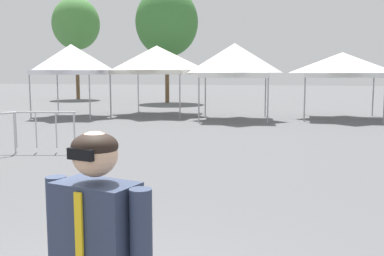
{
  "coord_description": "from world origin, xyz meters",
  "views": [
    {
      "loc": [
        1.56,
        -2.94,
        2.07
      ],
      "look_at": [
        0.32,
        3.11,
        1.3
      ],
      "focal_mm": 41.98,
      "sensor_mm": 36.0,
      "label": 1
    }
  ],
  "objects_px": {
    "tree_behind_tents_left": "(76,24)",
    "tree_behind_tents_right": "(167,22)",
    "canopy_tent_far_left": "(342,65)",
    "canopy_tent_behind_left": "(71,59)",
    "canopy_tent_far_right": "(235,60)",
    "canopy_tent_behind_right": "(157,60)",
    "crowd_barrier_mid_lot": "(36,124)"
  },
  "relations": [
    {
      "from": "tree_behind_tents_left",
      "to": "tree_behind_tents_right",
      "type": "distance_m",
      "value": 8.35
    },
    {
      "from": "canopy_tent_behind_right",
      "to": "crowd_barrier_mid_lot",
      "type": "distance_m",
      "value": 11.0
    },
    {
      "from": "canopy_tent_far_left",
      "to": "tree_behind_tents_right",
      "type": "relative_size",
      "value": 0.44
    },
    {
      "from": "tree_behind_tents_right",
      "to": "crowd_barrier_mid_lot",
      "type": "bearing_deg",
      "value": -85.32
    },
    {
      "from": "canopy_tent_behind_right",
      "to": "canopy_tent_far_left",
      "type": "relative_size",
      "value": 1.1
    },
    {
      "from": "canopy_tent_behind_right",
      "to": "canopy_tent_far_left",
      "type": "distance_m",
      "value": 8.63
    },
    {
      "from": "canopy_tent_far_right",
      "to": "canopy_tent_far_left",
      "type": "height_order",
      "value": "canopy_tent_far_right"
    },
    {
      "from": "canopy_tent_behind_right",
      "to": "tree_behind_tents_right",
      "type": "height_order",
      "value": "tree_behind_tents_right"
    },
    {
      "from": "canopy_tent_behind_right",
      "to": "canopy_tent_far_right",
      "type": "relative_size",
      "value": 1.14
    },
    {
      "from": "crowd_barrier_mid_lot",
      "to": "tree_behind_tents_right",
      "type": "bearing_deg",
      "value": 94.68
    },
    {
      "from": "tree_behind_tents_right",
      "to": "canopy_tent_far_right",
      "type": "bearing_deg",
      "value": -60.88
    },
    {
      "from": "canopy_tent_far_left",
      "to": "crowd_barrier_mid_lot",
      "type": "distance_m",
      "value": 13.84
    },
    {
      "from": "canopy_tent_behind_left",
      "to": "tree_behind_tents_left",
      "type": "relative_size",
      "value": 0.43
    },
    {
      "from": "canopy_tent_far_left",
      "to": "tree_behind_tents_right",
      "type": "distance_m",
      "value": 14.0
    },
    {
      "from": "canopy_tent_behind_left",
      "to": "canopy_tent_far_left",
      "type": "height_order",
      "value": "canopy_tent_behind_left"
    },
    {
      "from": "canopy_tent_behind_left",
      "to": "canopy_tent_far_right",
      "type": "relative_size",
      "value": 1.01
    },
    {
      "from": "canopy_tent_behind_right",
      "to": "tree_behind_tents_left",
      "type": "height_order",
      "value": "tree_behind_tents_left"
    },
    {
      "from": "canopy_tent_behind_left",
      "to": "tree_behind_tents_left",
      "type": "bearing_deg",
      "value": 114.76
    },
    {
      "from": "tree_behind_tents_left",
      "to": "crowd_barrier_mid_lot",
      "type": "distance_m",
      "value": 24.62
    },
    {
      "from": "canopy_tent_far_right",
      "to": "canopy_tent_far_left",
      "type": "xyz_separation_m",
      "value": [
        4.64,
        1.38,
        -0.19
      ]
    },
    {
      "from": "crowd_barrier_mid_lot",
      "to": "canopy_tent_behind_right",
      "type": "bearing_deg",
      "value": 89.17
    },
    {
      "from": "canopy_tent_behind_left",
      "to": "crowd_barrier_mid_lot",
      "type": "relative_size",
      "value": 1.62
    },
    {
      "from": "canopy_tent_far_right",
      "to": "canopy_tent_far_left",
      "type": "relative_size",
      "value": 0.96
    },
    {
      "from": "canopy_tent_behind_right",
      "to": "canopy_tent_far_right",
      "type": "bearing_deg",
      "value": -22.36
    },
    {
      "from": "canopy_tent_far_left",
      "to": "tree_behind_tents_right",
      "type": "height_order",
      "value": "tree_behind_tents_right"
    },
    {
      "from": "tree_behind_tents_right",
      "to": "crowd_barrier_mid_lot",
      "type": "relative_size",
      "value": 3.74
    },
    {
      "from": "tree_behind_tents_left",
      "to": "tree_behind_tents_right",
      "type": "height_order",
      "value": "tree_behind_tents_left"
    },
    {
      "from": "canopy_tent_behind_left",
      "to": "canopy_tent_far_left",
      "type": "distance_m",
      "value": 12.29
    },
    {
      "from": "tree_behind_tents_right",
      "to": "canopy_tent_far_left",
      "type": "bearing_deg",
      "value": -40.63
    },
    {
      "from": "tree_behind_tents_left",
      "to": "crowd_barrier_mid_lot",
      "type": "bearing_deg",
      "value": -66.8
    },
    {
      "from": "canopy_tent_far_left",
      "to": "crowd_barrier_mid_lot",
      "type": "height_order",
      "value": "canopy_tent_far_left"
    },
    {
      "from": "canopy_tent_behind_right",
      "to": "tree_behind_tents_left",
      "type": "xyz_separation_m",
      "value": [
        -9.65,
        11.33,
        3.09
      ]
    }
  ]
}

